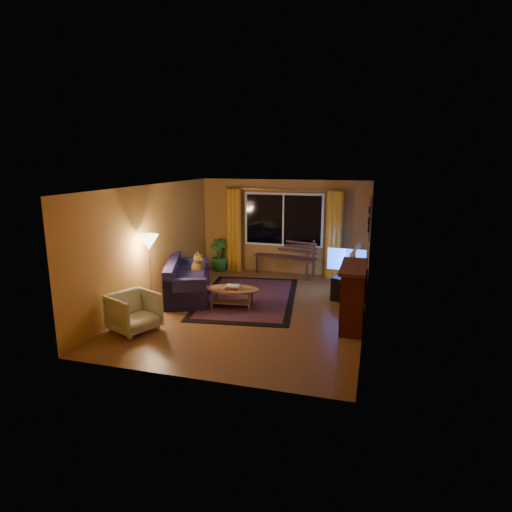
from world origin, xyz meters
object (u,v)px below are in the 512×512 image
(coffee_table, at_px, (232,298))
(tv_console, at_px, (350,284))
(armchair, at_px, (134,310))
(floor_lamp, at_px, (150,272))
(bench, at_px, (285,266))
(sofa, at_px, (188,278))

(coffee_table, bearing_deg, tv_console, 33.19)
(armchair, relative_size, floor_lamp, 0.50)
(bench, xyz_separation_m, armchair, (-1.81, -4.44, 0.14))
(tv_console, bearing_deg, armchair, -121.78)
(sofa, relative_size, coffee_table, 1.81)
(coffee_table, bearing_deg, armchair, -127.87)
(armchair, bearing_deg, tv_console, -24.65)
(sofa, bearing_deg, floor_lamp, -133.23)
(sofa, bearing_deg, coffee_table, -40.88)
(sofa, distance_m, coffee_table, 1.28)
(bench, xyz_separation_m, floor_lamp, (-2.10, -3.29, 0.53))
(sofa, xyz_separation_m, tv_console, (3.48, 1.07, -0.15))
(sofa, height_order, armchair, sofa)
(armchair, relative_size, coffee_table, 0.68)
(coffee_table, relative_size, tv_console, 0.91)
(sofa, height_order, tv_console, sofa)
(armchair, bearing_deg, coffee_table, -13.90)
(sofa, bearing_deg, bench, 33.22)
(bench, distance_m, tv_console, 2.19)
(floor_lamp, bearing_deg, armchair, -75.77)
(bench, height_order, armchair, armchair)
(floor_lamp, height_order, coffee_table, floor_lamp)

